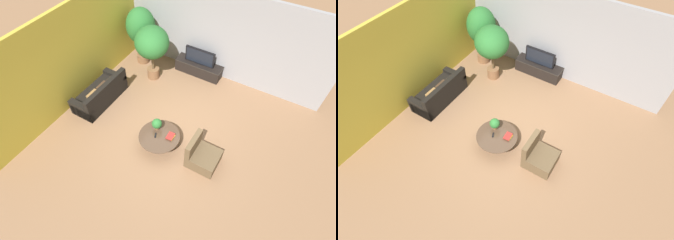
% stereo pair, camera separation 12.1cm
% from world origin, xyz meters
% --- Properties ---
extents(ground_plane, '(24.00, 24.00, 0.00)m').
position_xyz_m(ground_plane, '(0.00, 0.00, 0.00)').
color(ground_plane, '#8C6647').
extents(back_wall_stone, '(7.40, 0.12, 3.00)m').
position_xyz_m(back_wall_stone, '(0.00, 3.26, 1.50)').
color(back_wall_stone, '#939399').
rests_on(back_wall_stone, ground).
extents(side_wall_left, '(0.12, 7.40, 3.00)m').
position_xyz_m(side_wall_left, '(-3.26, 0.20, 1.50)').
color(side_wall_left, gold).
rests_on(side_wall_left, ground).
extents(media_console, '(1.70, 0.50, 0.45)m').
position_xyz_m(media_console, '(-0.39, 2.94, 0.24)').
color(media_console, black).
rests_on(media_console, ground).
extents(television, '(1.08, 0.13, 0.56)m').
position_xyz_m(television, '(-0.39, 2.94, 0.72)').
color(television, black).
rests_on(television, media_console).
extents(coffee_table, '(1.15, 1.15, 0.40)m').
position_xyz_m(coffee_table, '(0.04, -0.42, 0.29)').
color(coffee_table, black).
rests_on(coffee_table, ground).
extents(couch_by_wall, '(0.84, 1.86, 0.84)m').
position_xyz_m(couch_by_wall, '(-2.51, 0.10, 0.29)').
color(couch_by_wall, black).
rests_on(couch_by_wall, ground).
extents(armchair_wicker, '(0.80, 0.76, 0.86)m').
position_xyz_m(armchair_wicker, '(1.31, -0.32, 0.27)').
color(armchair_wicker, brown).
rests_on(armchair_wicker, ground).
extents(potted_palm_tall, '(1.00, 1.00, 2.08)m').
position_xyz_m(potted_palm_tall, '(-2.49, 2.53, 1.39)').
color(potted_palm_tall, brown).
rests_on(potted_palm_tall, ground).
extents(potted_palm_corner, '(1.12, 1.12, 1.95)m').
position_xyz_m(potted_palm_corner, '(-1.68, 1.95, 1.37)').
color(potted_palm_corner, brown).
rests_on(potted_palm_corner, ground).
extents(potted_plant_tabletop, '(0.29, 0.29, 0.37)m').
position_xyz_m(potted_plant_tabletop, '(-0.15, -0.23, 0.62)').
color(potted_plant_tabletop, brown).
rests_on(potted_plant_tabletop, coffee_table).
extents(book_stack, '(0.21, 0.28, 0.06)m').
position_xyz_m(book_stack, '(0.33, -0.29, 0.43)').
color(book_stack, gold).
rests_on(book_stack, coffee_table).
extents(remote_black, '(0.10, 0.16, 0.02)m').
position_xyz_m(remote_black, '(-0.06, -0.46, 0.41)').
color(remote_black, black).
rests_on(remote_black, coffee_table).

